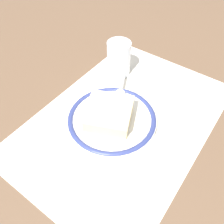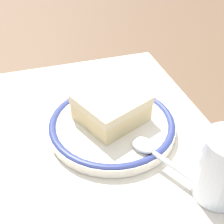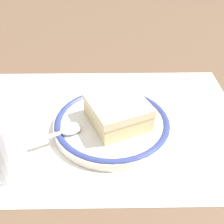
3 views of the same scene
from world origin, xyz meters
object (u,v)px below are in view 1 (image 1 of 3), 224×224
object	(u,v)px
napkin	(79,179)
cup	(119,60)
plate	(112,120)
cake_slice	(109,114)
spoon	(121,90)

from	to	relation	value
napkin	cup	bearing A→B (deg)	-158.23
plate	napkin	bearing A→B (deg)	11.72
cake_slice	napkin	distance (m)	0.15
cake_slice	spoon	xyz separation A→B (m)	(-0.09, -0.03, -0.02)
plate	spoon	bearing A→B (deg)	-158.15
plate	napkin	world-z (taller)	plate
plate	cup	distance (m)	0.18
napkin	spoon	bearing A→B (deg)	-164.54
plate	cake_slice	size ratio (longest dim) A/B	1.63
plate	napkin	distance (m)	0.15
spoon	cup	distance (m)	0.09
plate	cake_slice	distance (m)	0.03
spoon	plate	bearing A→B (deg)	21.85
cake_slice	napkin	world-z (taller)	cake_slice
plate	napkin	xyz separation A→B (m)	(0.15, 0.03, -0.01)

